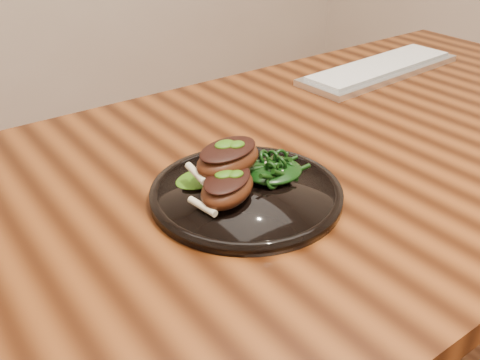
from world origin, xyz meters
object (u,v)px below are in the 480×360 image
object	(u,v)px
keyboard	(380,69)
greens_heap	(274,167)
desk	(320,188)
plate	(246,193)
lamb_chop_front	(227,187)

from	to	relation	value
keyboard	greens_heap	bearing A→B (deg)	-154.26
desk	plate	size ratio (longest dim) A/B	5.76
keyboard	plate	bearing A→B (deg)	-155.96
desk	plate	xyz separation A→B (m)	(-0.21, -0.05, 0.09)
desk	plate	distance (m)	0.23
plate	greens_heap	world-z (taller)	greens_heap
desk	greens_heap	xyz separation A→B (m)	(-0.15, -0.05, 0.11)
desk	keyboard	world-z (taller)	keyboard
desk	lamb_chop_front	size ratio (longest dim) A/B	13.31
lamb_chop_front	greens_heap	distance (m)	0.10
desk	lamb_chop_front	xyz separation A→B (m)	(-0.25, -0.06, 0.12)
greens_heap	keyboard	xyz separation A→B (m)	(0.54, 0.26, -0.02)
plate	keyboard	distance (m)	0.65
greens_heap	plate	bearing A→B (deg)	-174.81
lamb_chop_front	greens_heap	bearing A→B (deg)	8.98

